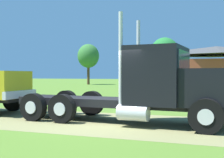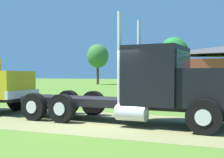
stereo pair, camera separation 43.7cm
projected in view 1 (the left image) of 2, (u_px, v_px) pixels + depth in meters
The scene contains 6 objects.
ground_plane at pixel (113, 123), 10.79m from camera, with size 200.00×200.00×0.00m, color #527827.
dirt_track at pixel (113, 123), 10.79m from camera, with size 120.00×5.00×0.01m, color olive.
truck_foreground_white at pixel (158, 88), 10.43m from camera, with size 8.42×3.02×3.78m.
shed_building at pixel (217, 69), 32.78m from camera, with size 13.99×7.79×4.76m.
tree_left at pixel (88, 56), 52.05m from camera, with size 3.69×3.69×6.92m.
tree_mid at pixel (165, 54), 41.18m from camera, with size 3.95×3.95×6.73m.
Camera 1 is at (3.69, -10.11, 1.71)m, focal length 48.87 mm.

